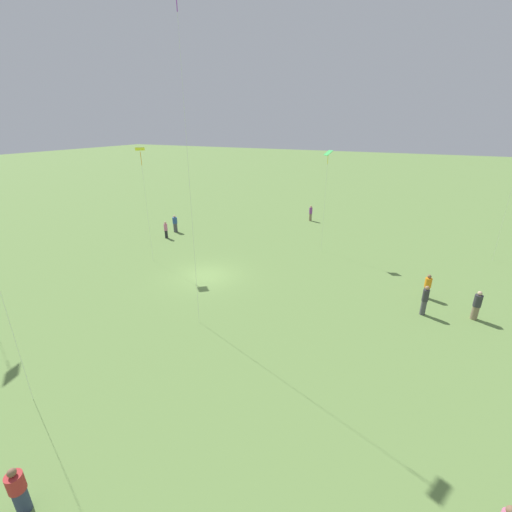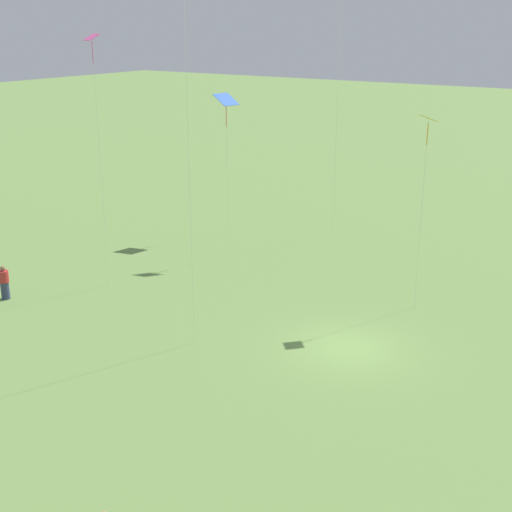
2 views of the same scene
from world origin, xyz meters
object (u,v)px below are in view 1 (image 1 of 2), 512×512
object	(u,v)px
person_6	(166,230)
kite_7	(328,159)
person_2	(18,491)
person_7	(477,306)
kite_1	(177,1)
person_3	(175,224)
person_1	(311,213)
person_4	(427,287)
person_0	(425,300)
kite_9	(141,156)

from	to	relation	value
person_6	kite_7	xyz separation A→B (m)	(-2.97, 14.66, 7.00)
person_2	kite_7	xyz separation A→B (m)	(-24.88, 1.99, 7.04)
person_7	kite_1	size ratio (longest dim) A/B	0.11
person_3	kite_1	size ratio (longest dim) A/B	0.11
person_3	kite_7	world-z (taller)	kite_7
person_6	kite_7	size ratio (longest dim) A/B	0.20
person_7	kite_1	xyz separation A→B (m)	(7.12, -14.10, 14.32)
person_3	person_7	distance (m)	26.80
person_2	kite_7	size ratio (longest dim) A/B	0.20
person_1	person_4	xyz separation A→B (m)	(14.68, 12.23, -0.08)
person_6	person_7	xyz separation A→B (m)	(4.15, 25.62, 0.03)
person_3	kite_7	distance (m)	16.68
person_1	person_6	bearing A→B (deg)	-163.64
person_1	person_7	xyz separation A→B (m)	(16.28, 14.78, -0.01)
person_0	kite_9	bearing A→B (deg)	-173.58
kite_1	person_0	bearing A→B (deg)	7.14
person_1	person_0	bearing A→B (deg)	-86.44
person_6	kite_1	xyz separation A→B (m)	(11.27, 11.52, 14.35)
person_2	person_4	size ratio (longest dim) A/B	1.02
person_0	person_6	bearing A→B (deg)	173.73
person_1	kite_7	distance (m)	12.13
person_0	kite_7	bearing A→B (deg)	142.27
kite_9	person_1	bearing A→B (deg)	-111.03
person_3	person_6	size ratio (longest dim) A/B	1.05
person_6	kite_1	distance (m)	21.58
person_0	person_3	world-z (taller)	person_0
person_3	person_7	world-z (taller)	person_7
kite_1	person_7	bearing A→B (deg)	4.66
person_1	kite_9	world-z (taller)	kite_9
person_2	person_1	bearing A→B (deg)	140.23
kite_1	kite_9	bearing A→B (deg)	122.75
person_0	kite_7	world-z (taller)	kite_7
person_0	kite_1	size ratio (longest dim) A/B	0.11
kite_1	person_1	bearing A→B (deg)	69.51
person_1	kite_9	distance (m)	20.44
kite_7	person_7	bearing A→B (deg)	56.60
person_2	person_3	world-z (taller)	person_3
person_1	person_6	world-z (taller)	person_1
person_4	person_7	size ratio (longest dim) A/B	0.92
person_4	kite_9	bearing A→B (deg)	56.40
kite_1	person_2	bearing A→B (deg)	-106.00
person_4	person_6	xyz separation A→B (m)	(-2.54, -23.08, 0.04)
kite_9	person_3	bearing A→B (deg)	-61.59
person_2	person_4	bearing A→B (deg)	108.90
person_6	kite_1	bearing A→B (deg)	-149.92
person_7	kite_7	bearing A→B (deg)	-13.45
person_0	kite_1	bearing A→B (deg)	-145.01
person_7	kite_9	xyz separation A→B (m)	(0.97, -22.85, 7.41)
kite_1	person_6	bearing A→B (deg)	113.50
person_4	person_7	xyz separation A→B (m)	(1.60, 2.54, 0.07)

